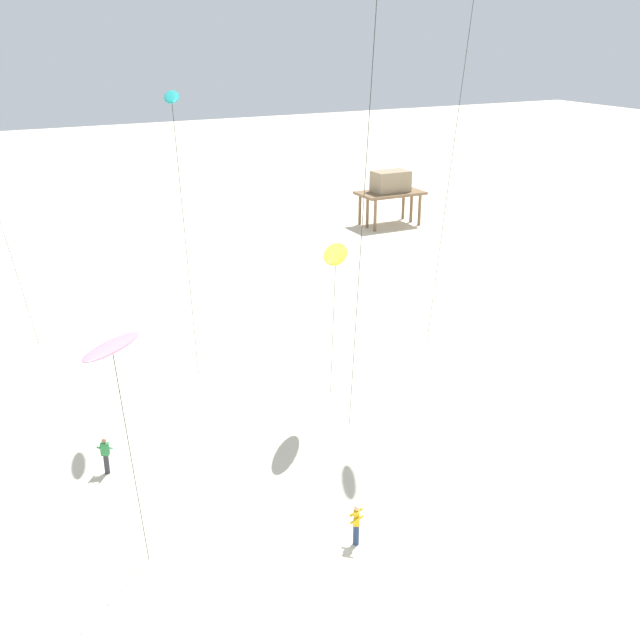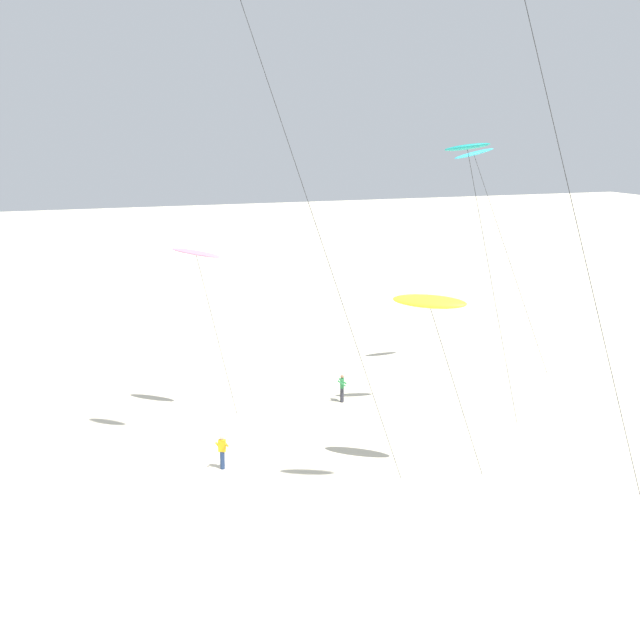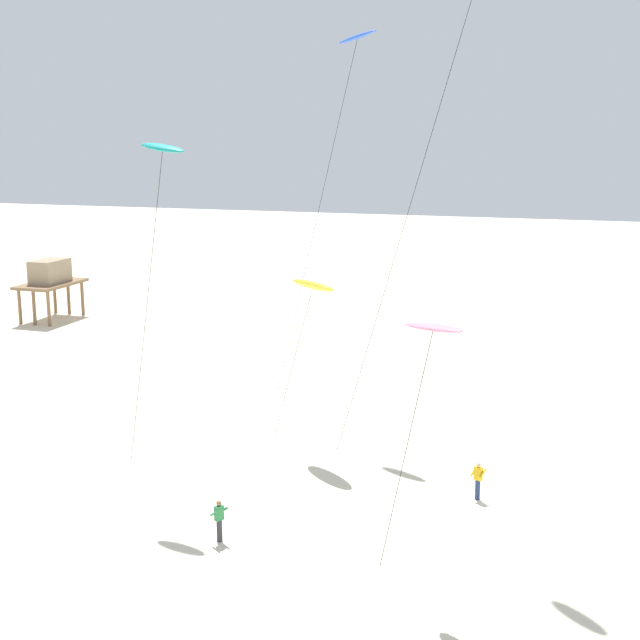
# 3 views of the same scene
# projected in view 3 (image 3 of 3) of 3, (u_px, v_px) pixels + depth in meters

# --- Properties ---
(ground_plane) EXTENTS (260.00, 260.00, 0.00)m
(ground_plane) POSITION_uv_depth(u_px,v_px,m) (539.00, 508.00, 36.45)
(ground_plane) COLOR beige
(kite_teal) EXTENTS (1.97, 4.28, 15.11)m
(kite_teal) POSITION_uv_depth(u_px,v_px,m) (162.00, 151.00, 36.72)
(kite_teal) COLOR teal
(kite_teal) RESTS_ON ground
(kite_blue) EXTENTS (3.20, 6.83, 20.72)m
(kite_blue) POSITION_uv_depth(u_px,v_px,m) (356.00, 43.00, 45.33)
(kite_blue) COLOR blue
(kite_blue) RESTS_ON ground
(kite_yellow) EXTENTS (2.86, 4.13, 8.60)m
(kite_yellow) POSITION_uv_depth(u_px,v_px,m) (313.00, 286.00, 41.73)
(kite_yellow) COLOR yellow
(kite_yellow) RESTS_ON ground
(kite_pink) EXTENTS (2.52, 3.23, 9.43)m
(kite_pink) POSITION_uv_depth(u_px,v_px,m) (433.00, 329.00, 28.34)
(kite_pink) COLOR pink
(kite_pink) RESTS_ON ground
(kite_flyer_nearest) EXTENTS (0.71, 0.69, 1.67)m
(kite_flyer_nearest) POSITION_uv_depth(u_px,v_px,m) (219.00, 520.00, 33.25)
(kite_flyer_nearest) COLOR #33333D
(kite_flyer_nearest) RESTS_ON ground
(kite_flyer_middle) EXTENTS (0.69, 0.70, 1.67)m
(kite_flyer_middle) POSITION_uv_depth(u_px,v_px,m) (478.00, 480.00, 37.10)
(kite_flyer_middle) COLOR navy
(kite_flyer_middle) RESTS_ON ground
(stilt_house) EXTENTS (6.05, 3.49, 5.08)m
(stilt_house) POSITION_uv_depth(u_px,v_px,m) (50.00, 277.00, 72.74)
(stilt_house) COLOR #846647
(stilt_house) RESTS_ON ground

